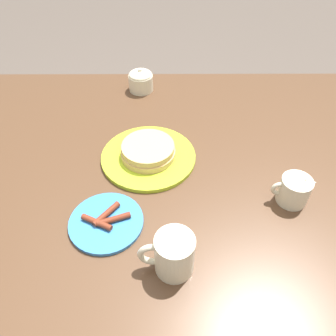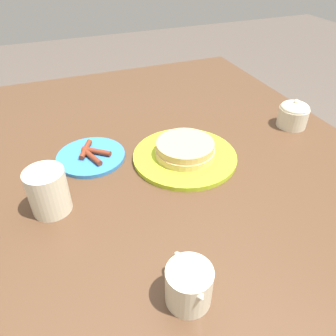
{
  "view_description": "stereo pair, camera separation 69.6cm",
  "coord_description": "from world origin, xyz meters",
  "px_view_note": "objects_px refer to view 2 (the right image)",
  "views": [
    {
      "loc": [
        -0.0,
        0.66,
        1.35
      ],
      "look_at": [
        -0.01,
        0.06,
        0.76
      ],
      "focal_mm": 35.0,
      "sensor_mm": 36.0,
      "label": 1
    },
    {
      "loc": [
        -0.57,
        0.28,
        1.21
      ],
      "look_at": [
        -0.01,
        0.06,
        0.76
      ],
      "focal_mm": 35.0,
      "sensor_mm": 36.0,
      "label": 2
    }
  ],
  "objects_px": {
    "pancake_plate": "(185,153)",
    "side_plate_bacon": "(91,156)",
    "sugar_bowl": "(293,114)",
    "creamer_pitcher": "(189,285)",
    "coffee_mug": "(48,190)"
  },
  "relations": [
    {
      "from": "coffee_mug",
      "to": "creamer_pitcher",
      "type": "xyz_separation_m",
      "value": [
        -0.3,
        -0.18,
        -0.01
      ]
    },
    {
      "from": "pancake_plate",
      "to": "sugar_bowl",
      "type": "relative_size",
      "value": 3.08
    },
    {
      "from": "coffee_mug",
      "to": "side_plate_bacon",
      "type": "bearing_deg",
      "value": -35.99
    },
    {
      "from": "side_plate_bacon",
      "to": "sugar_bowl",
      "type": "height_order",
      "value": "sugar_bowl"
    },
    {
      "from": "side_plate_bacon",
      "to": "coffee_mug",
      "type": "relative_size",
      "value": 1.51
    },
    {
      "from": "side_plate_bacon",
      "to": "creamer_pitcher",
      "type": "xyz_separation_m",
      "value": [
        -0.45,
        -0.07,
        0.03
      ]
    },
    {
      "from": "pancake_plate",
      "to": "side_plate_bacon",
      "type": "bearing_deg",
      "value": 68.03
    },
    {
      "from": "pancake_plate",
      "to": "coffee_mug",
      "type": "bearing_deg",
      "value": 100.69
    },
    {
      "from": "pancake_plate",
      "to": "coffee_mug",
      "type": "xyz_separation_m",
      "value": [
        -0.06,
        0.33,
        0.03
      ]
    },
    {
      "from": "side_plate_bacon",
      "to": "creamer_pitcher",
      "type": "bearing_deg",
      "value": -171.26
    },
    {
      "from": "creamer_pitcher",
      "to": "side_plate_bacon",
      "type": "bearing_deg",
      "value": 8.74
    },
    {
      "from": "pancake_plate",
      "to": "side_plate_bacon",
      "type": "xyz_separation_m",
      "value": [
        0.09,
        0.22,
        -0.01
      ]
    },
    {
      "from": "pancake_plate",
      "to": "side_plate_bacon",
      "type": "relative_size",
      "value": 1.52
    },
    {
      "from": "side_plate_bacon",
      "to": "coffee_mug",
      "type": "bearing_deg",
      "value": 144.01
    },
    {
      "from": "creamer_pitcher",
      "to": "sugar_bowl",
      "type": "xyz_separation_m",
      "value": [
        0.4,
        -0.51,
        0.0
      ]
    }
  ]
}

